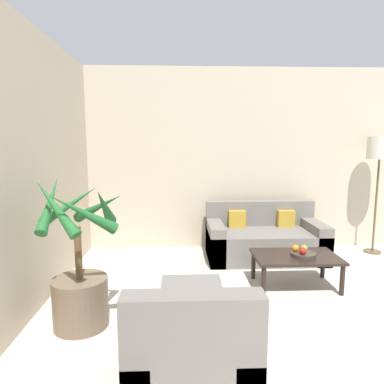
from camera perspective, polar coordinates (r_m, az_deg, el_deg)
The scene contains 11 objects.
wall_back at distance 5.56m, azimuth 19.68°, elevation 5.13°, with size 8.44×0.06×2.70m.
potted_palm at distance 3.20m, azimuth -18.20°, elevation -13.37°, with size 0.80×0.81×1.34m.
sofa_loveseat at distance 4.94m, azimuth 11.89°, elevation -7.72°, with size 1.58×0.84×0.76m.
floor_lamp at distance 5.55m, azimuth 28.82°, elevation 5.66°, with size 0.35×0.35×1.69m.
coffee_table at distance 4.05m, azimuth 16.91°, elevation -10.67°, with size 0.93×0.58×0.36m.
fruit_bowl at distance 4.02m, azimuth 18.05°, elevation -9.86°, with size 0.27×0.27×0.04m.
apple_red at distance 3.94m, azimuth 17.99°, elevation -9.33°, with size 0.08×0.08×0.08m.
apple_green at distance 4.05m, azimuth 18.19°, elevation -8.89°, with size 0.07×0.07×0.07m.
orange_fruit at distance 4.03m, azimuth 16.86°, elevation -8.93°, with size 0.07×0.07×0.07m.
armchair at distance 2.37m, azimuth -0.15°, elevation -25.72°, with size 0.77×0.76×0.81m.
ottoman at distance 3.17m, azimuth -0.05°, elevation -18.42°, with size 0.54×0.54×0.36m.
Camera 1 is at (-2.07, 1.27, 1.60)m, focal length 32.00 mm.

